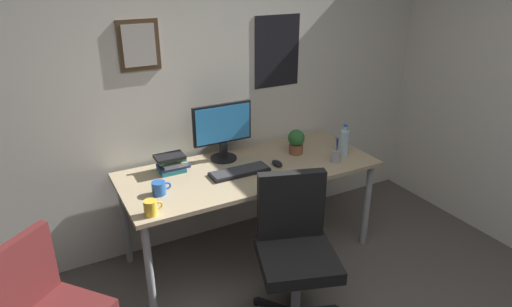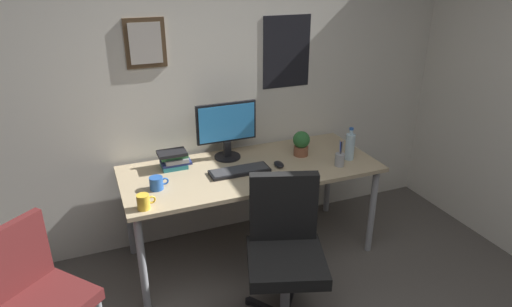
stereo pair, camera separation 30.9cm
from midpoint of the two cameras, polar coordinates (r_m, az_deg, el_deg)
wall_back at (r=3.38m, az=-4.77°, el=9.41°), size 4.40×0.10×2.60m
desk at (r=3.26m, az=2.06°, el=-2.90°), size 1.86×0.78×0.74m
office_chair at (r=2.78m, az=6.99°, el=-11.66°), size 0.58×0.60×0.95m
side_chair at (r=2.67m, az=-23.51°, el=-16.08°), size 0.59×0.59×0.88m
monitor at (r=3.30m, az=-1.14°, el=3.23°), size 0.46×0.20×0.43m
keyboard at (r=3.15m, az=0.69°, el=-2.31°), size 0.43×0.15×0.03m
computer_mouse at (r=3.25m, az=5.68°, el=-1.46°), size 0.06×0.11×0.04m
water_bottle at (r=3.43m, az=14.54°, el=0.86°), size 0.07×0.07×0.25m
coffee_mug_near at (r=2.95m, az=-9.76°, el=-3.85°), size 0.13×0.09×0.09m
coffee_mug_far at (r=2.73m, az=-11.13°, el=-6.20°), size 0.12×0.08×0.10m
potted_plant at (r=3.43m, az=8.41°, el=1.34°), size 0.13×0.13×0.19m
pen_cup at (r=3.32m, az=13.36°, el=-0.74°), size 0.07×0.07×0.20m
book_stack_left at (r=3.23m, az=-7.82°, el=-0.80°), size 0.23×0.16×0.13m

